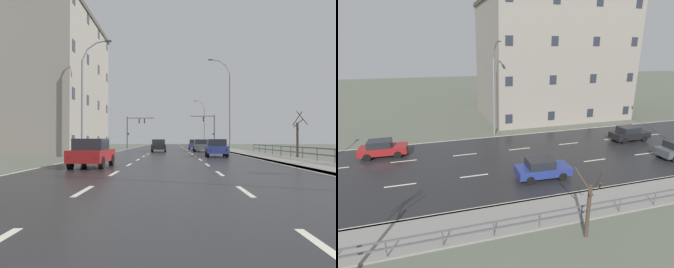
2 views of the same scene
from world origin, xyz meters
The scene contains 7 objects.
guardrail centered at (9.85, 21.95, 0.71)m, with size 0.07×33.69×1.00m.
street_lamp_left_bank centered at (-7.42, 27.80, 5.00)m, with size 2.64×0.24×10.25m.
car_near_right centered at (4.16, 28.49, 0.80)m, with size 1.98×4.17×1.57m.
car_near_left centered at (-4.13, 16.37, 0.80)m, with size 1.92×4.14×1.57m.
car_distant centered at (-1.44, 41.11, 0.80)m, with size 1.89×4.13×1.57m.
brick_building centered at (-15.65, 38.38, 7.96)m, with size 13.54×19.59×15.91m.
bare_tree_mid centered at (11.16, 27.92, 1.76)m, with size 1.13×1.45×4.02m.
Camera 2 is at (21.62, 20.35, 9.43)m, focal length 29.37 mm.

